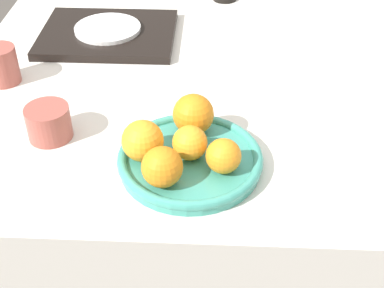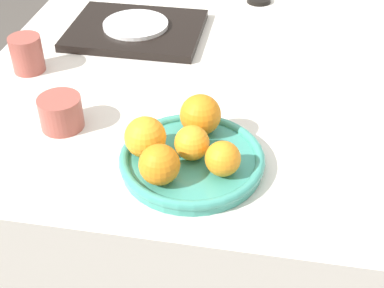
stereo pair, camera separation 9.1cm
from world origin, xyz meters
The scene contains 13 objects.
ground_plane centered at (0.00, 0.00, 0.00)m, with size 12.00×12.00×0.00m, color #4C4742.
table centered at (0.00, 0.00, 0.35)m, with size 1.12×1.03×0.70m.
fruit_platter centered at (-0.04, -0.33, 0.72)m, with size 0.26×0.26×0.03m.
orange_0 centered at (-0.04, -0.33, 0.75)m, with size 0.06×0.06×0.06m.
orange_1 centered at (-0.12, -0.34, 0.76)m, with size 0.07×0.07×0.07m.
orange_2 centered at (-0.08, -0.40, 0.76)m, with size 0.07×0.07×0.07m.
orange_3 centered at (-0.03, -0.26, 0.76)m, with size 0.08×0.08×0.08m.
orange_4 centered at (0.02, -0.36, 0.75)m, with size 0.06×0.06×0.06m.
serving_tray centered at (-0.26, 0.15, 0.71)m, with size 0.33×0.26×0.02m.
side_plate centered at (-0.26, 0.15, 0.73)m, with size 0.16×0.16×0.01m.
cup_0 centered at (-0.45, -0.07, 0.74)m, with size 0.07×0.07×0.08m.
cup_1 centered at (-0.30, -0.26, 0.73)m, with size 0.08×0.08×0.06m.
soy_dish centered at (0.03, 0.40, 0.71)m, with size 0.07×0.07×0.01m.
Camera 2 is at (0.09, -1.04, 1.32)m, focal length 50.00 mm.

